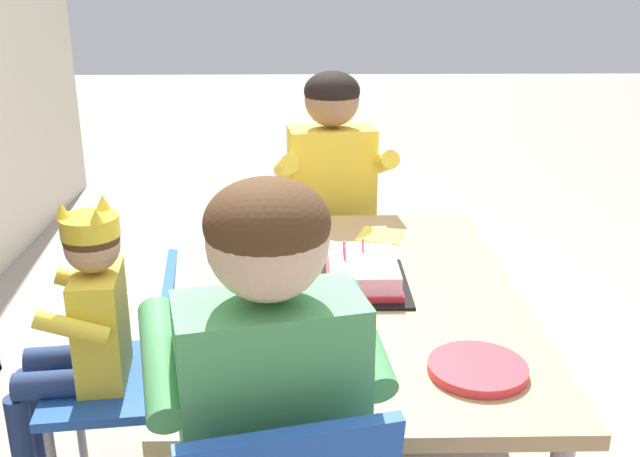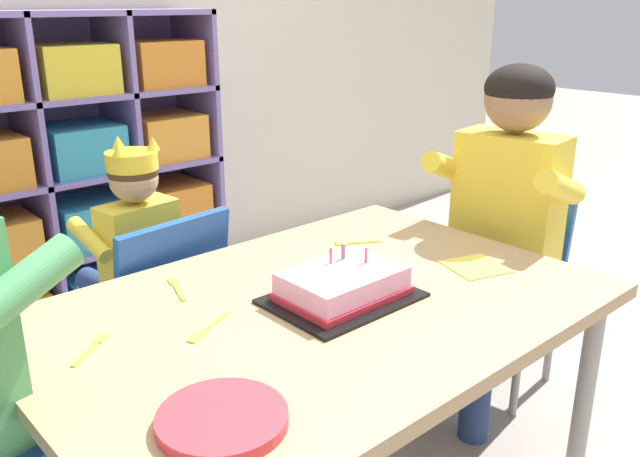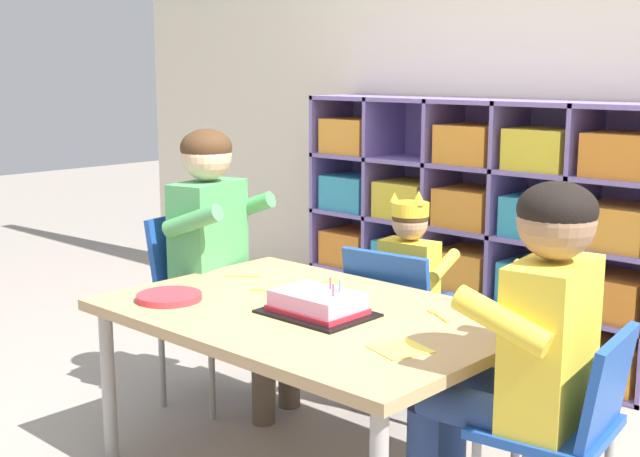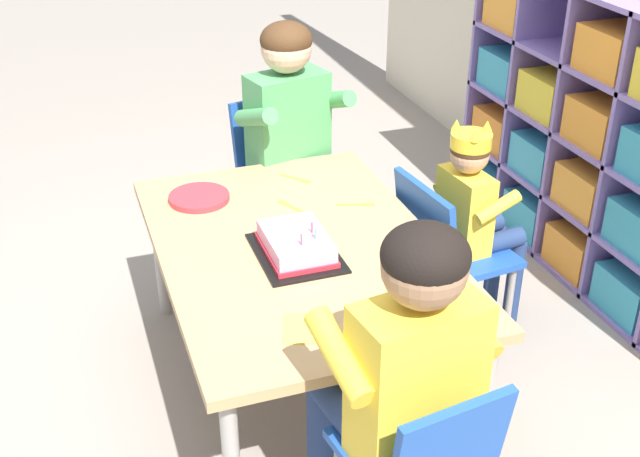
% 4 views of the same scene
% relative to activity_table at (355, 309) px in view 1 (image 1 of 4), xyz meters
% --- Properties ---
extents(activity_table, '(1.26, 0.85, 0.55)m').
position_rel_activity_table_xyz_m(activity_table, '(0.00, 0.00, 0.00)').
color(activity_table, tan).
rests_on(activity_table, ground).
extents(classroom_chair_blue, '(0.41, 0.37, 0.64)m').
position_rel_activity_table_xyz_m(classroom_chair_blue, '(-0.10, 0.57, -0.12)').
color(classroom_chair_blue, '#1E4CA8').
rests_on(classroom_chair_blue, ground).
extents(child_with_crown, '(0.31, 0.32, 0.83)m').
position_rel_activity_table_xyz_m(child_with_crown, '(-0.11, 0.68, 0.02)').
color(child_with_crown, yellow).
rests_on(child_with_crown, ground).
extents(adult_helper_seated, '(0.47, 0.45, 1.06)m').
position_rel_activity_table_xyz_m(adult_helper_seated, '(-0.65, 0.20, 0.16)').
color(adult_helper_seated, '#4C9E5B').
rests_on(adult_helper_seated, ground).
extents(classroom_chair_guest_side, '(0.37, 0.36, 0.66)m').
position_rel_activity_table_xyz_m(classroom_chair_guest_side, '(0.84, 0.04, -0.10)').
color(classroom_chair_guest_side, '#1E4CA8').
rests_on(classroom_chair_guest_side, ground).
extents(guest_at_table_side, '(0.45, 0.43, 1.01)m').
position_rel_activity_table_xyz_m(guest_at_table_side, '(0.73, 0.03, 0.12)').
color(guest_at_table_side, yellow).
rests_on(guest_at_table_side, ground).
extents(birthday_cake_on_tray, '(0.32, 0.24, 0.11)m').
position_rel_activity_table_xyz_m(birthday_cake_on_tray, '(0.05, -0.02, 0.08)').
color(birthday_cake_on_tray, black).
rests_on(birthday_cake_on_tray, activity_table).
extents(paper_plate_stack, '(0.21, 0.21, 0.02)m').
position_rel_activity_table_xyz_m(paper_plate_stack, '(-0.41, -0.23, 0.06)').
color(paper_plate_stack, '#DB333D').
rests_on(paper_plate_stack, activity_table).
extents(paper_napkin_square, '(0.17, 0.17, 0.00)m').
position_rel_activity_table_xyz_m(paper_napkin_square, '(0.43, -0.11, 0.05)').
color(paper_napkin_square, '#F4DB4C').
rests_on(paper_napkin_square, activity_table).
extents(fork_beside_plate_stack, '(0.06, 0.13, 0.00)m').
position_rel_activity_table_xyz_m(fork_beside_plate_stack, '(-0.19, 0.28, 0.05)').
color(fork_beside_plate_stack, yellow).
rests_on(fork_beside_plate_stack, activity_table).
extents(fork_near_cake_tray, '(0.14, 0.07, 0.00)m').
position_rel_activity_table_xyz_m(fork_near_cake_tray, '(-0.25, 0.06, 0.05)').
color(fork_near_cake_tray, yellow).
rests_on(fork_near_cake_tray, activity_table).
extents(fork_at_table_front_edge, '(0.11, 0.09, 0.00)m').
position_rel_activity_table_xyz_m(fork_at_table_front_edge, '(-0.46, 0.14, 0.05)').
color(fork_at_table_front_edge, yellow).
rests_on(fork_at_table_front_edge, activity_table).
extents(fork_by_napkin, '(0.12, 0.08, 0.00)m').
position_rel_activity_table_xyz_m(fork_by_napkin, '(0.33, 0.21, 0.05)').
color(fork_by_napkin, yellow).
rests_on(fork_by_napkin, activity_table).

